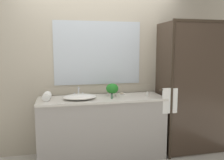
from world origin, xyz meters
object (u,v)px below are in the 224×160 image
Objects in this scene: soap_dish at (121,94)px; potted_plant at (112,89)px; faucet at (79,94)px; amenity_bottle_lotion at (112,96)px; sink_basin at (80,97)px; amenity_bottle_shampoo at (147,94)px; rolled_towel_near_edge at (47,96)px.

potted_plant is at bearing -147.68° from soap_dish.
amenity_bottle_lotion is (0.44, -0.26, -0.01)m from faucet.
faucet reaches higher than sink_basin.
rolled_towel_near_edge is at bearing 177.21° from amenity_bottle_shampoo.
faucet is (0.00, 0.19, 0.01)m from sink_basin.
amenity_bottle_shampoo is (0.33, -0.22, 0.02)m from soap_dish.
amenity_bottle_lotion is 0.39× the size of rolled_towel_near_edge.
sink_basin reaches higher than soap_dish.
amenity_bottle_shampoo reaches higher than sink_basin.
rolled_towel_near_edge is (-0.92, -0.04, -0.06)m from potted_plant.
amenity_bottle_shampoo is (0.98, -0.22, -0.01)m from faucet.
faucet is 0.47m from rolled_towel_near_edge.
potted_plant is 2.52× the size of amenity_bottle_shampoo.
sink_basin is 4.65× the size of soap_dish.
rolled_towel_near_edge is at bearing -161.50° from faucet.
sink_basin is at bearing -5.47° from rolled_towel_near_edge.
rolled_towel_near_edge reaches higher than soap_dish.
soap_dish is 0.34m from amenity_bottle_lotion.
soap_dish is 0.49× the size of rolled_towel_near_edge.
faucet is at bearing 18.50° from rolled_towel_near_edge.
soap_dish is 1.10m from rolled_towel_near_edge.
potted_plant is at bearing 75.62° from amenity_bottle_lotion.
amenity_bottle_shampoo is at bearing -12.77° from potted_plant.
rolled_towel_near_edge is (-0.44, 0.04, 0.02)m from sink_basin.
potted_plant is 2.43× the size of amenity_bottle_lotion.
faucet is at bearing 167.85° from potted_plant.
rolled_towel_near_edge reaches higher than amenity_bottle_lotion.
soap_dish is at bearing 146.76° from amenity_bottle_shampoo.
amenity_bottle_shampoo is 1.43m from rolled_towel_near_edge.
amenity_bottle_shampoo is at bearing -33.24° from soap_dish.
faucet is at bearing 90.00° from sink_basin.
soap_dish is at bearing 0.16° from faucet.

